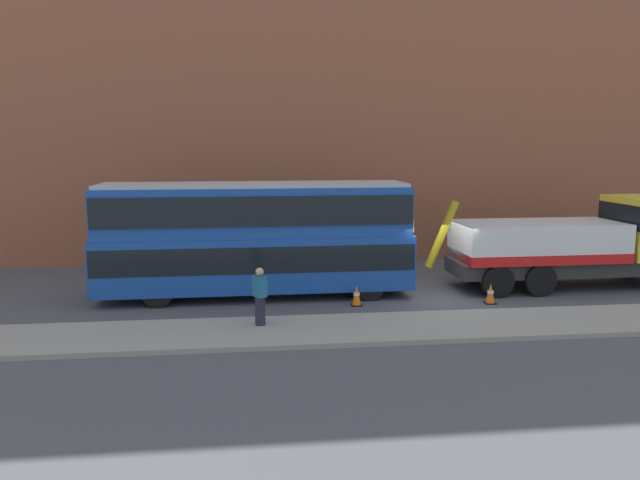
{
  "coord_description": "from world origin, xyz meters",
  "views": [
    {
      "loc": [
        -6.58,
        -20.82,
        5.38
      ],
      "look_at": [
        -4.1,
        0.3,
        2.0
      ],
      "focal_mm": 33.78,
      "sensor_mm": 36.0,
      "label": 1
    }
  ],
  "objects_px": {
    "pedestrian_onlooker": "(260,297)",
    "recovery_tow_truck": "(582,241)",
    "traffic_cone_near_bus": "(357,296)",
    "double_decker_bus": "(255,235)",
    "traffic_cone_midway": "(490,294)"
  },
  "relations": [
    {
      "from": "recovery_tow_truck",
      "to": "double_decker_bus",
      "type": "bearing_deg",
      "value": 179.4
    },
    {
      "from": "pedestrian_onlooker",
      "to": "traffic_cone_midway",
      "type": "xyz_separation_m",
      "value": [
        7.87,
        2.05,
        -0.64
      ]
    },
    {
      "from": "double_decker_bus",
      "to": "pedestrian_onlooker",
      "type": "height_order",
      "value": "double_decker_bus"
    },
    {
      "from": "recovery_tow_truck",
      "to": "double_decker_bus",
      "type": "relative_size",
      "value": 0.92
    },
    {
      "from": "double_decker_bus",
      "to": "pedestrian_onlooker",
      "type": "xyz_separation_m",
      "value": [
        0.06,
        -3.99,
        -1.25
      ]
    },
    {
      "from": "traffic_cone_midway",
      "to": "traffic_cone_near_bus",
      "type": "bearing_deg",
      "value": 176.63
    },
    {
      "from": "double_decker_bus",
      "to": "traffic_cone_midway",
      "type": "height_order",
      "value": "double_decker_bus"
    },
    {
      "from": "double_decker_bus",
      "to": "pedestrian_onlooker",
      "type": "distance_m",
      "value": 4.18
    },
    {
      "from": "traffic_cone_near_bus",
      "to": "double_decker_bus",
      "type": "bearing_deg",
      "value": 153.37
    },
    {
      "from": "recovery_tow_truck",
      "to": "traffic_cone_near_bus",
      "type": "relative_size",
      "value": 14.1
    },
    {
      "from": "pedestrian_onlooker",
      "to": "traffic_cone_near_bus",
      "type": "xyz_separation_m",
      "value": [
        3.28,
        2.32,
        -0.64
      ]
    },
    {
      "from": "pedestrian_onlooker",
      "to": "traffic_cone_midway",
      "type": "bearing_deg",
      "value": -17.66
    },
    {
      "from": "pedestrian_onlooker",
      "to": "recovery_tow_truck",
      "type": "bearing_deg",
      "value": -14.11
    },
    {
      "from": "double_decker_bus",
      "to": "traffic_cone_midway",
      "type": "relative_size",
      "value": 15.38
    },
    {
      "from": "traffic_cone_near_bus",
      "to": "traffic_cone_midway",
      "type": "bearing_deg",
      "value": -3.37
    }
  ]
}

